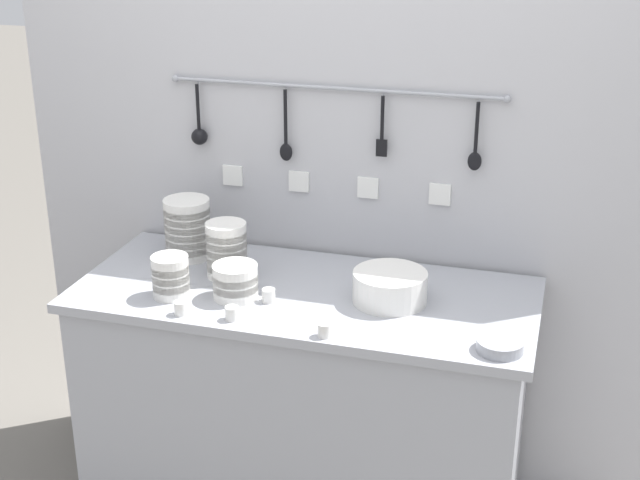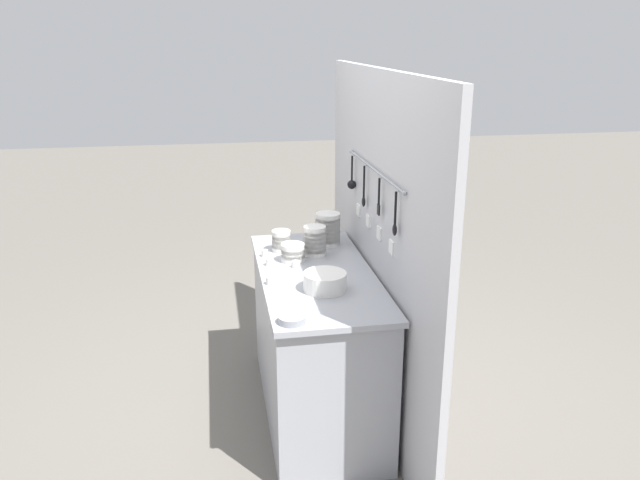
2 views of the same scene
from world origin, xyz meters
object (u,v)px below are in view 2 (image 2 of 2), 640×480
at_px(cup_beside_plates, 270,281).
at_px(steel_mixing_bowl, 292,319).
at_px(plate_stack, 325,281).
at_px(cup_edge_far, 265,253).
at_px(bowl_stack_tall_left, 328,229).
at_px(cup_front_right, 269,262).
at_px(bowl_stack_nested_right, 293,253).
at_px(bowl_stack_back_corner, 315,241).
at_px(cup_centre, 295,264).
at_px(bowl_stack_short_front, 281,241).

bearing_deg(cup_beside_plates, steel_mixing_bowl, 6.43).
distance_m(plate_stack, cup_edge_far, 0.63).
distance_m(bowl_stack_tall_left, cup_front_right, 0.52).
relative_size(cup_front_right, cup_beside_plates, 1.00).
bearing_deg(bowl_stack_nested_right, plate_stack, 13.02).
relative_size(cup_edge_far, cup_front_right, 1.00).
relative_size(bowl_stack_back_corner, cup_front_right, 4.44).
relative_size(bowl_stack_tall_left, cup_centre, 5.00).
distance_m(bowl_stack_back_corner, bowl_stack_tall_left, 0.22).
height_order(bowl_stack_short_front, steel_mixing_bowl, bowl_stack_short_front).
distance_m(bowl_stack_back_corner, bowl_stack_short_front, 0.22).
relative_size(cup_edge_far, cup_centre, 1.00).
xyz_separation_m(plate_stack, cup_beside_plates, (-0.13, -0.27, -0.03)).
bearing_deg(bowl_stack_tall_left, bowl_stack_short_front, -75.60).
xyz_separation_m(bowl_stack_nested_right, cup_beside_plates, (0.33, -0.17, -0.03)).
bearing_deg(bowl_stack_nested_right, cup_centre, 0.22).
distance_m(bowl_stack_short_front, steel_mixing_bowl, 1.01).
bearing_deg(steel_mixing_bowl, bowl_stack_back_corner, 163.92).
bearing_deg(steel_mixing_bowl, bowl_stack_short_front, 176.12).
xyz_separation_m(bowl_stack_back_corner, bowl_stack_nested_right, (0.09, -0.15, -0.04)).
bearing_deg(bowl_stack_short_front, cup_centre, 8.71).
xyz_separation_m(plate_stack, cup_front_right, (-0.42, -0.25, -0.03)).
bearing_deg(bowl_stack_tall_left, bowl_stack_nested_right, -43.62).
relative_size(bowl_stack_tall_left, cup_beside_plates, 5.00).
bearing_deg(bowl_stack_back_corner, steel_mixing_bowl, -16.08).
distance_m(bowl_stack_back_corner, plate_stack, 0.55).
distance_m(bowl_stack_nested_right, cup_centre, 0.11).
distance_m(bowl_stack_nested_right, plate_stack, 0.47).
xyz_separation_m(cup_edge_far, cup_beside_plates, (0.45, -0.01, 0.00)).
relative_size(bowl_stack_tall_left, cup_edge_far, 5.00).
relative_size(bowl_stack_back_corner, bowl_stack_short_front, 1.38).
bearing_deg(bowl_stack_short_front, steel_mixing_bowl, -3.88).
xyz_separation_m(bowl_stack_short_front, bowl_stack_nested_right, (0.19, 0.05, -0.01)).
height_order(plate_stack, cup_centre, plate_stack).
bearing_deg(cup_front_right, bowl_stack_tall_left, 128.12).
distance_m(bowl_stack_nested_right, bowl_stack_tall_left, 0.38).
xyz_separation_m(bowl_stack_short_front, cup_centre, (0.30, 0.05, -0.05)).
bearing_deg(cup_edge_far, cup_centre, 35.31).
distance_m(steel_mixing_bowl, cup_centre, 0.72).
distance_m(bowl_stack_tall_left, cup_beside_plates, 0.75).
xyz_separation_m(bowl_stack_short_front, cup_edge_far, (0.08, -0.11, -0.05)).
relative_size(bowl_stack_nested_right, cup_front_right, 3.37).
relative_size(bowl_stack_nested_right, steel_mixing_bowl, 1.07).
bearing_deg(cup_centre, cup_edge_far, -144.69).
distance_m(bowl_stack_nested_right, cup_beside_plates, 0.37).
distance_m(bowl_stack_back_corner, bowl_stack_nested_right, 0.17).
height_order(bowl_stack_nested_right, cup_edge_far, bowl_stack_nested_right).
bearing_deg(steel_mixing_bowl, bowl_stack_nested_right, 172.02).
height_order(steel_mixing_bowl, cup_beside_plates, cup_beside_plates).
bearing_deg(plate_stack, steel_mixing_bowl, -31.90).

